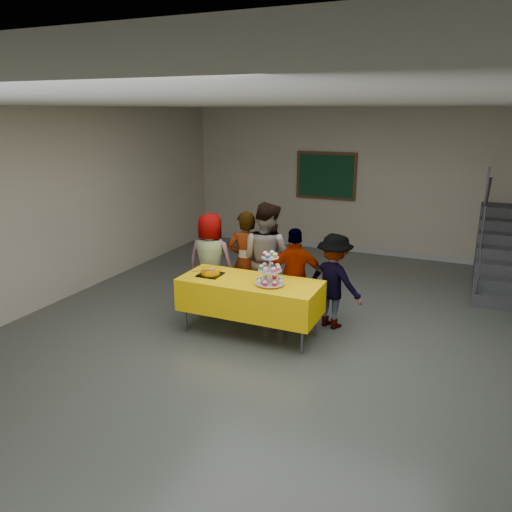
{
  "coord_description": "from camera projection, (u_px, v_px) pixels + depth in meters",
  "views": [
    {
      "loc": [
        1.91,
        -5.35,
        2.93
      ],
      "look_at": [
        -0.69,
        0.53,
        1.05
      ],
      "focal_mm": 35.0,
      "sensor_mm": 36.0,
      "label": 1
    }
  ],
  "objects": [
    {
      "name": "room_shell",
      "position": [
        293.0,
        183.0,
        5.68
      ],
      "size": [
        10.0,
        10.04,
        3.02
      ],
      "color": "#4C514C",
      "rests_on": "ground"
    },
    {
      "name": "bake_table",
      "position": [
        250.0,
        295.0,
        6.66
      ],
      "size": [
        1.88,
        0.78,
        0.77
      ],
      "color": "#595960",
      "rests_on": "ground"
    },
    {
      "name": "cupcake_stand",
      "position": [
        270.0,
        272.0,
        6.37
      ],
      "size": [
        0.38,
        0.38,
        0.44
      ],
      "color": "silver",
      "rests_on": "bake_table"
    },
    {
      "name": "bear_cake",
      "position": [
        210.0,
        271.0,
        6.79
      ],
      "size": [
        0.32,
        0.36,
        0.12
      ],
      "color": "black",
      "rests_on": "bake_table"
    },
    {
      "name": "schoolchild_a",
      "position": [
        211.0,
        261.0,
        7.56
      ],
      "size": [
        0.77,
        0.56,
        1.47
      ],
      "primitive_type": "imported",
      "rotation": [
        0.0,
        0.0,
        3.27
      ],
      "color": "slate",
      "rests_on": "ground"
    },
    {
      "name": "schoolchild_b",
      "position": [
        246.0,
        262.0,
        7.39
      ],
      "size": [
        0.65,
        0.52,
        1.54
      ],
      "primitive_type": "imported",
      "rotation": [
        0.0,
        0.0,
        3.45
      ],
      "color": "slate",
      "rests_on": "ground"
    },
    {
      "name": "schoolchild_c",
      "position": [
        266.0,
        259.0,
        7.31
      ],
      "size": [
        0.94,
        0.81,
        1.68
      ],
      "primitive_type": "imported",
      "rotation": [
        0.0,
        0.0,
        2.91
      ],
      "color": "slate",
      "rests_on": "ground"
    },
    {
      "name": "schoolchild_d",
      "position": [
        295.0,
        278.0,
        6.89
      ],
      "size": [
        0.89,
        0.63,
        1.41
      ],
      "primitive_type": "imported",
      "rotation": [
        0.0,
        0.0,
        3.53
      ],
      "color": "slate",
      "rests_on": "ground"
    },
    {
      "name": "schoolchild_e",
      "position": [
        334.0,
        281.0,
        6.88
      ],
      "size": [
        0.98,
        0.75,
        1.34
      ],
      "primitive_type": "imported",
      "rotation": [
        0.0,
        0.0,
        2.81
      ],
      "color": "slate",
      "rests_on": "ground"
    },
    {
      "name": "noticeboard",
      "position": [
        326.0,
        176.0,
        10.57
      ],
      "size": [
        1.3,
        0.05,
        1.0
      ],
      "color": "#472B16",
      "rests_on": "ground"
    }
  ]
}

